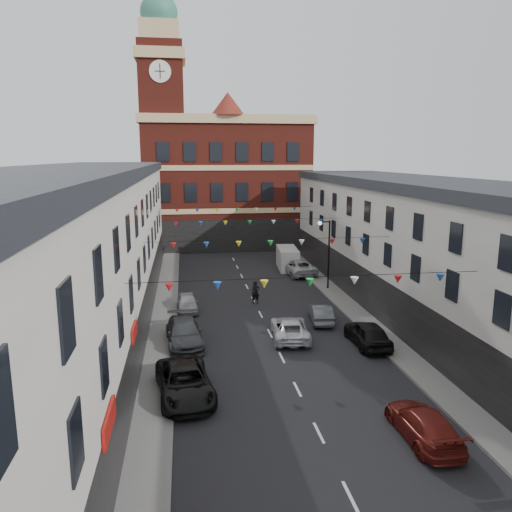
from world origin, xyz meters
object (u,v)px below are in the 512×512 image
car_right_e (321,313)px  pedestrian (256,292)px  car_right_d (368,334)px  car_left_d (184,333)px  white_van (287,258)px  car_left_e (187,302)px  car_right_c (423,424)px  street_lamp (326,245)px  moving_car (290,328)px  car_right_f (298,267)px  car_left_c (185,382)px

car_right_e → pedestrian: pedestrian is taller
car_right_d → pedestrian: pedestrian is taller
car_left_d → white_van: (10.51, 19.67, 0.33)m
car_left_e → white_van: 16.44m
car_right_e → white_van: white_van is taller
car_right_c → street_lamp: bearing=-96.2°
car_left_d → car_right_e: car_left_d is taller
car_left_d → pedestrian: 9.61m
pedestrian → car_left_d: bearing=-133.3°
car_left_e → moving_car: 9.27m
car_right_f → white_van: size_ratio=1.12×
car_right_e → moving_car: size_ratio=0.82×
car_left_c → street_lamp: bearing=49.3°
pedestrian → car_right_e: bearing=-60.4°
car_left_e → moving_car: size_ratio=0.79×
car_right_d → moving_car: bearing=-23.8°
street_lamp → car_left_c: bearing=-123.8°
white_van → pedestrian: white_van is taller
car_right_f → pedestrian: bearing=53.7°
car_right_f → pedestrian: 10.64m
car_right_d → moving_car: 4.78m
car_left_d → street_lamp: bearing=37.9°
car_left_e → pedestrian: 5.38m
car_left_c → car_left_e: bearing=82.1°
car_right_f → car_right_c: bearing=81.8°
moving_car → car_right_d: bearing=162.8°
car_right_f → moving_car: car_right_f is taller
car_left_c → car_left_e: car_left_c is taller
car_left_d → car_right_d: bearing=-14.0°
car_left_e → car_right_d: (10.75, -8.62, 0.12)m
car_left_d → car_left_e: (0.25, 6.83, -0.10)m
car_left_d → car_right_e: 9.82m
pedestrian → car_right_c: bearing=-86.7°
car_left_d → car_right_c: car_left_d is taller
street_lamp → car_right_d: 13.33m
car_left_d → car_right_f: (11.00, 16.99, 0.01)m
car_left_c → moving_car: bearing=39.6°
car_left_e → car_right_c: car_right_c is taller
car_right_d → street_lamp: bearing=-95.4°
car_left_c → car_right_d: (11.00, 5.09, 0.02)m
car_left_e → car_right_c: bearing=-65.1°
car_left_c → car_right_c: (9.56, -5.04, -0.09)m
car_right_e → pedestrian: bearing=-44.9°
car_left_e → street_lamp: bearing=18.4°
street_lamp → car_right_e: (-2.67, -8.23, -3.27)m
car_right_f → car_left_c: bearing=59.9°
car_right_c → pedestrian: pedestrian is taller
car_left_d → car_left_c: bearing=-94.8°
car_left_d → pedestrian: pedestrian is taller
car_right_c → car_right_d: 10.24m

